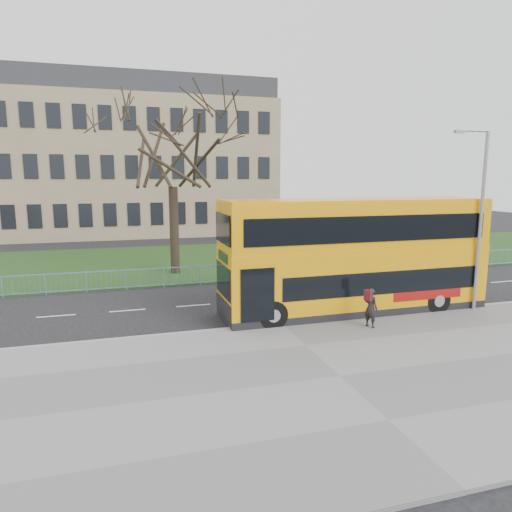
{
  "coord_description": "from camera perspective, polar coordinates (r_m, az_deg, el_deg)",
  "views": [
    {
      "loc": [
        -5.96,
        -18.33,
        5.92
      ],
      "look_at": [
        -0.35,
        1.0,
        2.49
      ],
      "focal_mm": 32.0,
      "sensor_mm": 36.0,
      "label": 1
    }
  ],
  "objects": [
    {
      "name": "ground",
      "position": [
        20.16,
        1.76,
        -7.42
      ],
      "size": [
        120.0,
        120.0,
        0.0
      ],
      "primitive_type": "plane",
      "color": "black",
      "rests_on": "ground"
    },
    {
      "name": "kerb",
      "position": [
        18.74,
        3.24,
        -8.54
      ],
      "size": [
        80.0,
        0.2,
        0.14
      ],
      "primitive_type": "cube",
      "color": "gray",
      "rests_on": "ground"
    },
    {
      "name": "bare_tree",
      "position": [
        28.49,
        -10.4,
        10.56
      ],
      "size": [
        8.91,
        8.91,
        12.73
      ],
      "primitive_type": null,
      "color": "black",
      "rests_on": "grass_verge"
    },
    {
      "name": "civic_building",
      "position": [
        53.35,
        -15.43,
        10.49
      ],
      "size": [
        30.0,
        15.0,
        14.0
      ],
      "primitive_type": "cube",
      "color": "#847054",
      "rests_on": "ground"
    },
    {
      "name": "grass_verge",
      "position": [
        33.69,
        -5.75,
        -0.44
      ],
      "size": [
        80.0,
        15.4,
        0.08
      ],
      "primitive_type": "cube",
      "color": "#1C3A15",
      "rests_on": "ground"
    },
    {
      "name": "pedestrian",
      "position": [
        18.6,
        14.15,
        -6.29
      ],
      "size": [
        0.6,
        0.68,
        1.57
      ],
      "primitive_type": "imported",
      "rotation": [
        0.0,
        0.0,
        2.04
      ],
      "color": "black",
      "rests_on": "pavement"
    },
    {
      "name": "pavement",
      "position": [
        14.28,
        10.42,
        -14.74
      ],
      "size": [
        80.0,
        10.5,
        0.12
      ],
      "primitive_type": "cube",
      "color": "slate",
      "rests_on": "ground"
    },
    {
      "name": "guard_railing",
      "position": [
        26.19,
        -2.69,
        -2.18
      ],
      "size": [
        40.0,
        0.12,
        1.1
      ],
      "primitive_type": null,
      "color": "#6A93BC",
      "rests_on": "ground"
    },
    {
      "name": "street_lamp",
      "position": [
        22.14,
        26.13,
        4.77
      ],
      "size": [
        1.66,
        0.28,
        7.83
      ],
      "rotation": [
        0.0,
        0.0,
        -0.07
      ],
      "color": "gray",
      "rests_on": "pavement"
    },
    {
      "name": "yellow_bus",
      "position": [
        20.56,
        12.3,
        0.35
      ],
      "size": [
        11.91,
        2.94,
        4.98
      ],
      "rotation": [
        0.0,
        0.0,
        0.01
      ],
      "color": "orange",
      "rests_on": "ground"
    }
  ]
}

